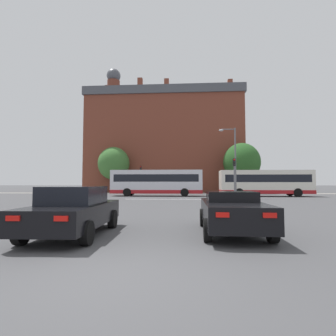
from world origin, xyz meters
TOP-DOWN VIEW (x-y plane):
  - ground_plane at (0.00, 0.00)m, footprint 400.00×400.00m
  - stop_line_strip at (0.00, 21.69)m, footprint 9.72×0.30m
  - far_pavement at (0.00, 37.24)m, footprint 70.80×2.50m
  - brick_civic_building at (-2.88, 48.00)m, footprint 29.64×13.57m
  - car_saloon_left at (-2.24, 3.43)m, footprint 2.04×4.39m
  - car_roadster_right at (2.67, 4.08)m, footprint 2.00×4.37m
  - bus_crossing_lead at (-2.41, 28.43)m, footprint 11.36×2.64m
  - bus_crossing_trailing at (10.98, 28.40)m, footprint 10.95×2.64m
  - traffic_light_near_right at (6.21, 22.64)m, footprint 0.26×0.31m
  - traffic_light_far_left at (-5.81, 36.21)m, footprint 0.26×0.31m
  - street_lamp_junction at (6.33, 24.11)m, footprint 1.82×0.36m
  - pedestrian_waiting at (11.07, 37.34)m, footprint 0.30×0.44m
  - pedestrian_walking_east at (9.13, 37.98)m, footprint 0.44×0.44m
  - pedestrian_walking_west at (10.82, 36.55)m, footprint 0.25×0.41m
  - tree_by_building at (10.35, 38.48)m, footprint 5.92×5.92m
  - tree_kerbside at (-11.08, 39.64)m, footprint 5.36×5.36m

SIDE VIEW (x-z plane):
  - ground_plane at x=0.00m, z-range 0.00..0.00m
  - stop_line_strip at x=0.00m, z-range 0.00..0.01m
  - far_pavement at x=0.00m, z-range 0.00..0.01m
  - car_roadster_right at x=2.67m, z-range 0.03..1.36m
  - car_saloon_left at x=-2.24m, z-range 0.01..1.51m
  - pedestrian_walking_east at x=9.13m, z-range 0.15..1.85m
  - pedestrian_walking_west at x=10.82m, z-range 0.16..1.91m
  - pedestrian_waiting at x=11.07m, z-range 0.16..1.91m
  - bus_crossing_trailing at x=10.98m, z-range 0.12..3.31m
  - bus_crossing_lead at x=-2.41m, z-range 0.12..3.37m
  - traffic_light_near_right at x=6.21m, z-range 0.72..4.88m
  - traffic_light_far_left at x=-5.81m, z-range 0.74..5.10m
  - street_lamp_junction at x=6.33m, z-range 0.78..8.42m
  - tree_kerbside at x=-11.08m, z-range 1.09..8.92m
  - tree_by_building at x=10.35m, z-range 0.96..9.10m
  - brick_civic_building at x=-2.88m, z-range -2.89..22.56m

